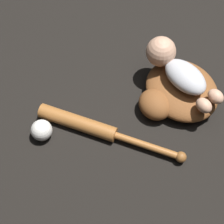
# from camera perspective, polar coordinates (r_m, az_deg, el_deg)

# --- Properties ---
(ground_plane) EXTENTS (6.00, 6.00, 0.00)m
(ground_plane) POSITION_cam_1_polar(r_m,az_deg,el_deg) (1.46, 12.30, 0.93)
(ground_plane) COLOR black
(baseball_glove) EXTENTS (0.34, 0.35, 0.09)m
(baseball_glove) POSITION_cam_1_polar(r_m,az_deg,el_deg) (1.43, 9.92, 2.99)
(baseball_glove) COLOR brown
(baseball_glove) RESTS_ON ground
(baby_figure) EXTENTS (0.34, 0.20, 0.11)m
(baby_figure) POSITION_cam_1_polar(r_m,az_deg,el_deg) (1.38, 9.76, 6.73)
(baby_figure) COLOR #B2B2B7
(baby_figure) RESTS_ON baseball_glove
(baseball_bat) EXTENTS (0.39, 0.44, 0.05)m
(baseball_bat) POSITION_cam_1_polar(r_m,az_deg,el_deg) (1.35, -3.06, -2.35)
(baseball_bat) COLOR #9E602D
(baseball_bat) RESTS_ON ground
(baseball) EXTENTS (0.08, 0.08, 0.08)m
(baseball) POSITION_cam_1_polar(r_m,az_deg,el_deg) (1.35, -10.69, -2.74)
(baseball) COLOR white
(baseball) RESTS_ON ground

